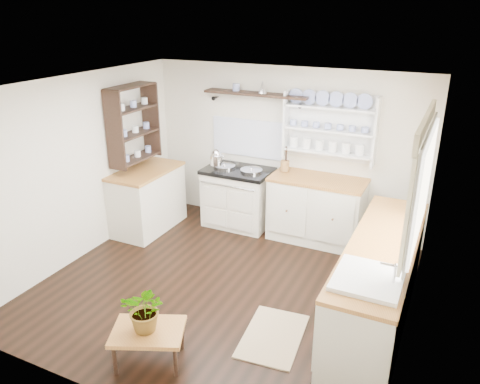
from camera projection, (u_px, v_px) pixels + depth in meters
The scene contains 19 objects.
floor at pixel (224, 285), 5.46m from camera, with size 4.00×3.80×0.01m, color black.
wall_back at pixel (285, 149), 6.63m from camera, with size 4.00×0.02×2.30m, color beige.
wall_right at pixel (419, 230), 4.23m from camera, with size 0.02×3.80×2.30m, color beige.
wall_left at pixel (81, 168), 5.83m from camera, with size 0.02×3.80×2.30m, color beige.
ceiling at pixel (221, 86), 4.61m from camera, with size 4.00×3.80×0.01m, color white.
window at pixel (421, 181), 4.23m from camera, with size 0.08×1.55×1.22m.
aga_cooker at pixel (238, 197), 6.84m from camera, with size 0.97×0.67×0.90m.
back_cabinets at pixel (316, 209), 6.39m from camera, with size 1.27×0.63×0.90m.
right_cabinets at pixel (378, 282), 4.69m from camera, with size 0.62×2.43×0.90m.
belfast_sink at pixel (367, 291), 3.94m from camera, with size 0.55×0.60×0.45m.
left_cabinets at pixel (148, 199), 6.72m from camera, with size 0.62×1.13×0.90m.
plate_rack at pixel (331, 126), 6.19m from camera, with size 1.20×0.22×0.90m.
high_shelf at pixel (256, 95), 6.40m from camera, with size 1.50×0.29×0.16m.
left_shelving at pixel (133, 123), 6.38m from camera, with size 0.28×0.80×1.05m, color black.
kettle at pixel (216, 157), 6.63m from camera, with size 0.18×0.18×0.22m, color silver, non-canonical shape.
utensil_crock at pixel (285, 166), 6.47m from camera, with size 0.12×0.12×0.14m, color olive.
center_table at pixel (148, 334), 4.19m from camera, with size 0.76×0.67×0.35m.
potted_plant at pixel (146, 309), 4.09m from camera, with size 0.39×0.34×0.44m, color #3F7233.
floor_rug at pixel (273, 336), 4.61m from camera, with size 0.55×0.85×0.02m, color olive.
Camera 1 is at (2.18, -4.13, 3.03)m, focal length 35.00 mm.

